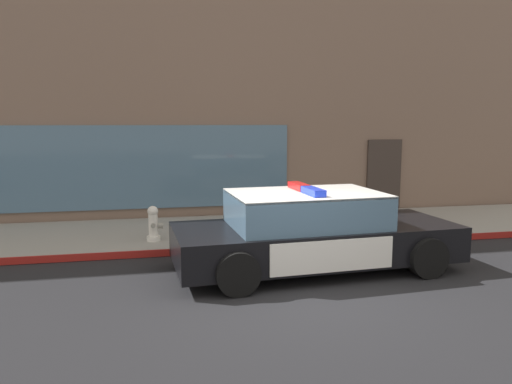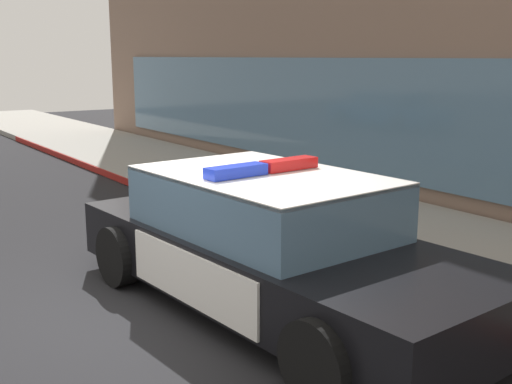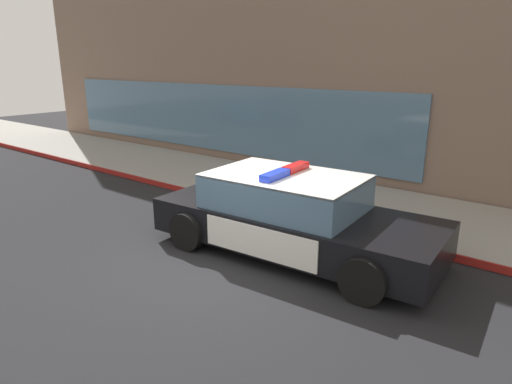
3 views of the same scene
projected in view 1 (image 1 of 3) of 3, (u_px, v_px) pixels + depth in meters
The scene contains 6 objects.
ground at pixel (296, 296), 7.21m from camera, with size 48.00×48.00×0.00m, color black.
sidewalk at pixel (246, 230), 11.22m from camera, with size 48.00×3.18×0.15m, color gray.
curb_red_paint at pixel (260, 248), 9.67m from camera, with size 28.80×0.04×0.14m, color maroon.
storefront_building at pixel (128, 51), 16.39m from camera, with size 23.51×10.08×9.96m.
police_cruiser at pixel (313, 231), 8.41m from camera, with size 5.02×2.35×1.49m.
fire_hydrant at pixel (153, 224), 9.90m from camera, with size 0.34×0.39×0.73m.
Camera 1 is at (-1.98, -6.65, 2.57)m, focal length 33.83 mm.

